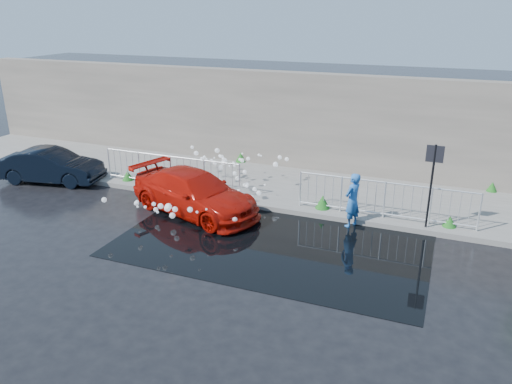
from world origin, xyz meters
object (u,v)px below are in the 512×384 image
sign_post (433,173)px  person (352,200)px  red_car (195,193)px  dark_car (51,166)px

sign_post → person: sign_post is taller
sign_post → red_car: size_ratio=0.58×
red_car → person: size_ratio=2.76×
red_car → person: (4.58, 0.75, 0.16)m
red_car → dark_car: red_car is taller
dark_car → red_car: bearing=-106.8°
sign_post → red_car: bearing=-170.5°
sign_post → person: bearing=-170.1°
sign_post → dark_car: (-12.63, -0.50, -1.13)m
red_car → dark_car: (-6.04, 0.60, -0.03)m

